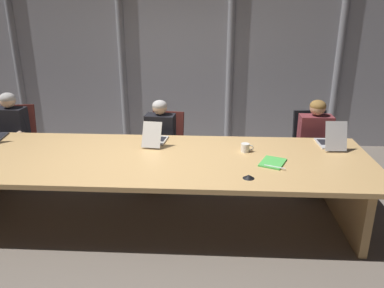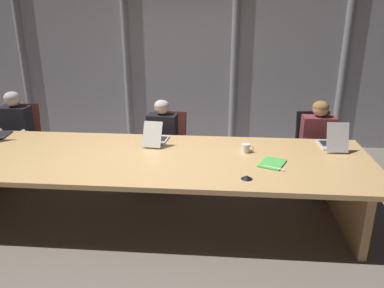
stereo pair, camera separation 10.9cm
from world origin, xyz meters
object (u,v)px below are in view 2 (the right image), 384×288
office_chair_center (313,158)px  person_left_mid (161,138)px  coffee_mug_near (246,148)px  person_left_end (14,130)px  office_chair_left_mid (168,155)px  person_center (319,140)px  laptop_center (332,142)px  spiral_notepad (272,164)px  office_chair_left_end (24,149)px  conference_mic_left_side (247,177)px  laptop_left_mid (156,138)px

office_chair_center → person_left_mid: (-2.01, -0.16, 0.28)m
office_chair_center → coffee_mug_near: bearing=-52.9°
person_left_end → office_chair_center: bearing=94.5°
person_left_end → person_left_mid: bearing=92.1°
office_chair_left_mid → person_left_end: (-2.06, -0.15, 0.34)m
person_center → office_chair_left_mid: bearing=-94.4°
laptop_center → spiral_notepad: bearing=124.8°
office_chair_left_end → spiral_notepad: size_ratio=2.62×
conference_mic_left_side → spiral_notepad: size_ratio=0.30×
laptop_left_mid → spiral_notepad: bearing=-106.9°
office_chair_left_end → spiral_notepad: 3.53m
office_chair_left_end → conference_mic_left_side: office_chair_left_end is taller
person_left_end → person_left_mid: 2.00m
person_left_mid → person_center: size_ratio=0.97×
person_center → coffee_mug_near: 1.21m
office_chair_center → spiral_notepad: (-0.70, -1.21, 0.40)m
person_left_end → conference_mic_left_side: bearing=67.2°
office_chair_center → conference_mic_left_side: office_chair_center is taller
office_chair_center → spiral_notepad: 1.45m
office_chair_center → person_left_mid: bearing=-91.3°
person_left_mid → person_center: bearing=95.6°
coffee_mug_near → conference_mic_left_side: 0.69m
office_chair_left_mid → laptop_left_mid: bearing=5.8°
laptop_center → conference_mic_left_side: (-1.00, -0.91, -0.05)m
coffee_mug_near → person_left_mid: bearing=145.5°
person_left_end → coffee_mug_near: size_ratio=8.52×
conference_mic_left_side → spiral_notepad: (0.27, 0.37, -0.01)m
laptop_left_mid → office_chair_left_end: bearing=78.1°
office_chair_left_end → person_left_end: person_left_end is taller
office_chair_center → office_chair_left_mid: bearing=-95.8°
coffee_mug_near → spiral_notepad: 0.41m
office_chair_center → person_left_mid: size_ratio=0.84×
laptop_center → office_chair_center: 0.81m
office_chair_left_mid → office_chair_center: office_chair_center is taller
conference_mic_left_side → person_left_end: bearing=154.8°
laptop_left_mid → person_left_mid: bearing=9.9°
office_chair_center → person_left_mid: 2.04m
office_chair_left_mid → spiral_notepad: bearing=54.2°
laptop_left_mid → spiral_notepad: (1.28, -0.55, -0.05)m
laptop_center → person_left_end: (-4.03, 0.51, -0.13)m
office_chair_left_end → office_chair_left_mid: 2.05m
laptop_center → person_center: (-0.02, 0.51, -0.15)m
office_chair_left_end → spiral_notepad: bearing=61.0°
laptop_center → person_center: person_center is taller
office_chair_center → person_left_mid: person_left_mid is taller
laptop_center → person_center: 0.53m
person_center → person_left_mid: bearing=-89.8°
office_chair_left_end → coffee_mug_near: bearing=64.9°
person_left_mid → office_chair_left_end: bearing=-89.3°
person_left_mid → spiral_notepad: size_ratio=3.04×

